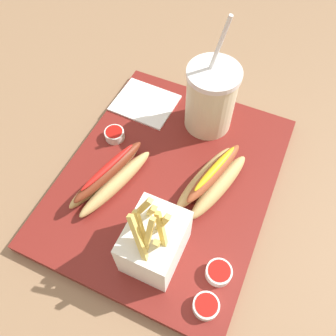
{
  "coord_description": "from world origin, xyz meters",
  "views": [
    {
      "loc": [
        -0.29,
        -0.13,
        0.54
      ],
      "look_at": [
        0.0,
        0.0,
        0.05
      ],
      "focal_mm": 36.59,
      "sensor_mm": 36.0,
      "label": 1
    }
  ],
  "objects_px": {
    "ketchup_cup_2": "(219,272)",
    "napkin_stack": "(145,103)",
    "fries_basket": "(155,242)",
    "ketchup_cup_1": "(115,134)",
    "hot_dog_1": "(110,177)",
    "ketchup_cup_3": "(206,306)",
    "hot_dog_2": "(213,180)",
    "soda_cup": "(211,99)"
  },
  "relations": [
    {
      "from": "fries_basket",
      "to": "ketchup_cup_2",
      "type": "height_order",
      "value": "fries_basket"
    },
    {
      "from": "hot_dog_2",
      "to": "fries_basket",
      "type": "bearing_deg",
      "value": 165.46
    },
    {
      "from": "soda_cup",
      "to": "hot_dog_1",
      "type": "bearing_deg",
      "value": 152.64
    },
    {
      "from": "hot_dog_2",
      "to": "ketchup_cup_2",
      "type": "distance_m",
      "value": 0.15
    },
    {
      "from": "hot_dog_2",
      "to": "ketchup_cup_3",
      "type": "bearing_deg",
      "value": -161.81
    },
    {
      "from": "soda_cup",
      "to": "hot_dog_2",
      "type": "distance_m",
      "value": 0.15
    },
    {
      "from": "hot_dog_1",
      "to": "ketchup_cup_3",
      "type": "xyz_separation_m",
      "value": [
        -0.13,
        -0.22,
        -0.01
      ]
    },
    {
      "from": "ketchup_cup_3",
      "to": "napkin_stack",
      "type": "bearing_deg",
      "value": 38.75
    },
    {
      "from": "fries_basket",
      "to": "napkin_stack",
      "type": "xyz_separation_m",
      "value": [
        0.28,
        0.16,
        -0.04
      ]
    },
    {
      "from": "soda_cup",
      "to": "napkin_stack",
      "type": "height_order",
      "value": "soda_cup"
    },
    {
      "from": "fries_basket",
      "to": "ketchup_cup_2",
      "type": "relative_size",
      "value": 4.05
    },
    {
      "from": "ketchup_cup_1",
      "to": "ketchup_cup_3",
      "type": "xyz_separation_m",
      "value": [
        -0.22,
        -0.27,
        -0.0
      ]
    },
    {
      "from": "ketchup_cup_2",
      "to": "napkin_stack",
      "type": "bearing_deg",
      "value": 43.87
    },
    {
      "from": "ketchup_cup_1",
      "to": "fries_basket",
      "type": "bearing_deg",
      "value": -135.76
    },
    {
      "from": "hot_dog_2",
      "to": "ketchup_cup_1",
      "type": "relative_size",
      "value": 4.4
    },
    {
      "from": "ketchup_cup_2",
      "to": "napkin_stack",
      "type": "distance_m",
      "value": 0.37
    },
    {
      "from": "fries_basket",
      "to": "ketchup_cup_2",
      "type": "xyz_separation_m",
      "value": [
        0.01,
        -0.1,
        -0.04
      ]
    },
    {
      "from": "soda_cup",
      "to": "ketchup_cup_3",
      "type": "distance_m",
      "value": 0.35
    },
    {
      "from": "napkin_stack",
      "to": "hot_dog_1",
      "type": "bearing_deg",
      "value": -170.69
    },
    {
      "from": "ketchup_cup_1",
      "to": "hot_dog_1",
      "type": "bearing_deg",
      "value": -153.85
    },
    {
      "from": "soda_cup",
      "to": "fries_basket",
      "type": "distance_m",
      "value": 0.28
    },
    {
      "from": "hot_dog_1",
      "to": "ketchup_cup_3",
      "type": "distance_m",
      "value": 0.26
    },
    {
      "from": "hot_dog_1",
      "to": "ketchup_cup_1",
      "type": "relative_size",
      "value": 4.69
    },
    {
      "from": "hot_dog_1",
      "to": "napkin_stack",
      "type": "xyz_separation_m",
      "value": [
        0.19,
        0.03,
        -0.02
      ]
    },
    {
      "from": "fries_basket",
      "to": "ketchup_cup_2",
      "type": "distance_m",
      "value": 0.11
    },
    {
      "from": "fries_basket",
      "to": "ketchup_cup_1",
      "type": "relative_size",
      "value": 4.29
    },
    {
      "from": "fries_basket",
      "to": "hot_dog_2",
      "type": "relative_size",
      "value": 0.98
    },
    {
      "from": "fries_basket",
      "to": "ketchup_cup_3",
      "type": "bearing_deg",
      "value": -113.28
    },
    {
      "from": "ketchup_cup_3",
      "to": "fries_basket",
      "type": "bearing_deg",
      "value": 66.72
    },
    {
      "from": "soda_cup",
      "to": "ketchup_cup_3",
      "type": "height_order",
      "value": "soda_cup"
    },
    {
      "from": "soda_cup",
      "to": "hot_dog_1",
      "type": "height_order",
      "value": "soda_cup"
    },
    {
      "from": "ketchup_cup_1",
      "to": "ketchup_cup_3",
      "type": "bearing_deg",
      "value": -128.8
    },
    {
      "from": "hot_dog_2",
      "to": "napkin_stack",
      "type": "relative_size",
      "value": 1.37
    },
    {
      "from": "ketchup_cup_1",
      "to": "ketchup_cup_2",
      "type": "relative_size",
      "value": 0.94
    },
    {
      "from": "ketchup_cup_1",
      "to": "ketchup_cup_3",
      "type": "height_order",
      "value": "same"
    },
    {
      "from": "hot_dog_2",
      "to": "ketchup_cup_1",
      "type": "distance_m",
      "value": 0.21
    },
    {
      "from": "napkin_stack",
      "to": "fries_basket",
      "type": "bearing_deg",
      "value": -150.57
    },
    {
      "from": "soda_cup",
      "to": "ketchup_cup_1",
      "type": "relative_size",
      "value": 6.21
    },
    {
      "from": "hot_dog_1",
      "to": "hot_dog_2",
      "type": "distance_m",
      "value": 0.17
    },
    {
      "from": "ketchup_cup_2",
      "to": "ketchup_cup_3",
      "type": "relative_size",
      "value": 1.03
    },
    {
      "from": "ketchup_cup_1",
      "to": "napkin_stack",
      "type": "relative_size",
      "value": 0.31
    },
    {
      "from": "hot_dog_1",
      "to": "ketchup_cup_2",
      "type": "bearing_deg",
      "value": -107.96
    }
  ]
}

